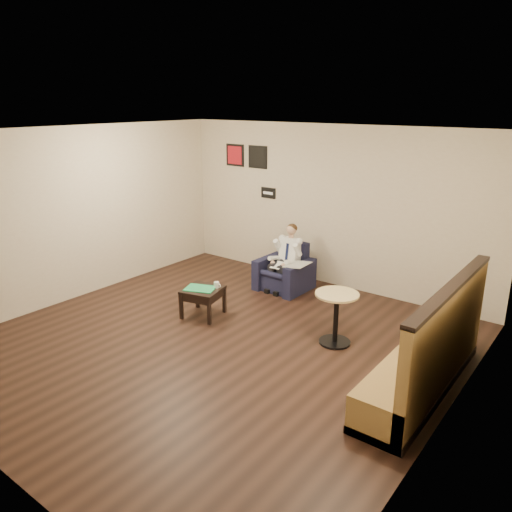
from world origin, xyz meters
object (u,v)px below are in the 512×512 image
Objects in this scene: armchair at (284,267)px; seated_man at (281,261)px; green_folder at (200,288)px; smartphone at (210,285)px; side_table at (203,302)px; coffee_mug at (217,285)px; cafe_table at (336,318)px; banquette at (424,337)px.

armchair is 0.18m from seated_man.
smartphone is (0.04, 0.19, -0.00)m from green_folder.
smartphone is at bearing 86.09° from side_table.
green_folder is at bearing -103.96° from smartphone.
coffee_mug is at bearing 47.14° from green_folder.
cafe_table is (2.04, 0.26, -0.08)m from smartphone.
cafe_table reaches higher than side_table.
green_folder is 2.13m from cafe_table.
cafe_table is at bearing -35.58° from armchair.
side_table is 1.22× the size of green_folder.
coffee_mug is at bearing -172.07° from cafe_table.
cafe_table is at bearing 12.17° from green_folder.
coffee_mug reaches higher than side_table.
seated_man reaches higher than coffee_mug.
side_table is 0.74× the size of cafe_table.
side_table is at bearing -132.86° from coffee_mug.
banquette is at bearing -27.67° from armchair.
coffee_mug is (0.17, 0.18, 0.04)m from green_folder.
armchair is at bearing 90.00° from seated_man.
banquette reaches higher than cafe_table.
coffee_mug is at bearing -96.27° from armchair.
coffee_mug is 3.23m from banquette.
smartphone is (-0.33, -1.43, -0.09)m from seated_man.
banquette reaches higher than green_folder.
armchair is at bearing 77.87° from green_folder.
green_folder reaches higher than side_table.
armchair reaches higher than smartphone.
armchair is 1.12× the size of cafe_table.
smartphone is (-0.33, -1.53, 0.05)m from armchair.
banquette is 1.40m from cafe_table.
side_table is at bearing -97.35° from smartphone.
coffee_mug is (-0.20, -1.54, 0.09)m from armchair.
green_folder is 0.19m from smartphone.
banquette is (3.02, -1.66, 0.26)m from armchair.
green_folder is at bearing -100.96° from armchair.
side_table is at bearing 47.14° from green_folder.
armchair is 0.75× the size of seated_man.
banquette is at bearing -26.13° from seated_man.
seated_man is 3.40m from banquette.
smartphone is 0.19× the size of cafe_table.
banquette is at bearing -5.68° from smartphone.
seated_man is 1.48× the size of cafe_table.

